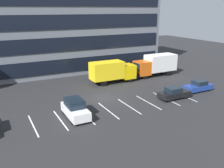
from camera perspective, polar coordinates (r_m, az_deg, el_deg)
The scene contains 8 objects.
ground_plane at distance 32.72m, azimuth -1.88°, elevation -3.19°, with size 120.00×120.00×0.00m, color #262628.
office_building at distance 47.63m, azimuth -11.65°, elevation 13.87°, with size 36.25×11.23×18.00m.
lot_markings at distance 29.36m, azimuth 1.55°, elevation -5.58°, with size 19.74×5.40×0.01m.
box_truck_yellow_all at distance 38.84m, azimuth 0.07°, elevation 3.04°, with size 7.40×2.45×3.43m.
box_truck_orange at distance 43.81m, azimuth 9.99°, elevation 4.51°, with size 7.80×2.58×3.61m.
sedan_black at distance 33.22m, azimuth 14.00°, elevation -2.07°, with size 4.25×1.78×1.52m.
suv_white at distance 26.96m, azimuth -8.46°, elevation -5.64°, with size 1.90×4.48×2.03m.
sedan_navy at distance 37.26m, azimuth 19.19°, elevation -0.47°, with size 4.21×1.76×1.51m.
Camera 1 is at (-13.20, -27.76, 11.20)m, focal length 39.90 mm.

